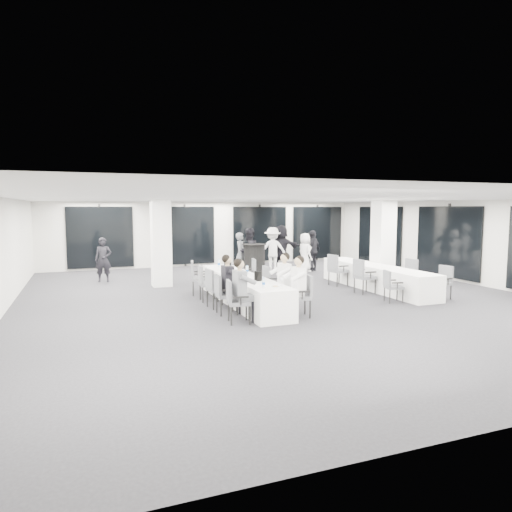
{
  "coord_description": "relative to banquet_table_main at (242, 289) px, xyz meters",
  "views": [
    {
      "loc": [
        -5.16,
        -11.67,
        2.53
      ],
      "look_at": [
        -0.79,
        -0.2,
        1.24
      ],
      "focal_mm": 32.0,
      "sensor_mm": 36.0,
      "label": 1
    }
  ],
  "objects": [
    {
      "name": "room",
      "position": [
        2.12,
        1.43,
        1.01
      ],
      "size": [
        14.04,
        16.04,
        2.84
      ],
      "color": "#232328",
      "rests_on": "ground"
    },
    {
      "name": "water_bottle_c",
      "position": [
        -0.09,
        1.87,
        0.5
      ],
      "size": [
        0.08,
        0.08,
        0.24
      ],
      "primitive_type": "cylinder",
      "color": "silver",
      "rests_on": "banquet_table_main"
    },
    {
      "name": "seated_guest_c",
      "position": [
        0.67,
        -1.91,
        0.44
      ],
      "size": [
        0.5,
        0.38,
        1.44
      ],
      "rotation": [
        0.0,
        0.0,
        1.57
      ],
      "color": "white",
      "rests_on": "floor"
    },
    {
      "name": "standing_guest_e",
      "position": [
        4.34,
        4.86,
        0.5
      ],
      "size": [
        0.6,
        0.89,
        1.75
      ],
      "primitive_type": "imported",
      "rotation": [
        0.0,
        0.0,
        1.67
      ],
      "color": "white",
      "rests_on": "floor"
    },
    {
      "name": "banquet_table_main",
      "position": [
        0.0,
        0.0,
        0.0
      ],
      "size": [
        0.9,
        5.0,
        0.75
      ],
      "primitive_type": "cube",
      "color": "white",
      "rests_on": "floor"
    },
    {
      "name": "plate_a",
      "position": [
        -0.18,
        -1.31,
        0.39
      ],
      "size": [
        0.19,
        0.19,
        0.03
      ],
      "color": "white",
      "rests_on": "banquet_table_main"
    },
    {
      "name": "chair_main_left_mid",
      "position": [
        -0.84,
        -0.29,
        0.19
      ],
      "size": [
        0.56,
        0.61,
        1.0
      ],
      "rotation": [
        0.0,
        0.0,
        -1.45
      ],
      "color": "#4F5257",
      "rests_on": "floor"
    },
    {
      "name": "chair_side_right_far",
      "position": [
        5.46,
        1.43,
        0.11
      ],
      "size": [
        0.53,
        0.55,
        0.86
      ],
      "rotation": [
        0.0,
        0.0,
        1.82
      ],
      "color": "#4F5257",
      "rests_on": "floor"
    },
    {
      "name": "water_bottle_b",
      "position": [
        0.2,
        0.15,
        0.49
      ],
      "size": [
        0.07,
        0.07,
        0.23
      ],
      "primitive_type": "cylinder",
      "color": "silver",
      "rests_on": "banquet_table_main"
    },
    {
      "name": "chair_main_right_second",
      "position": [
        0.82,
        -1.13,
        0.11
      ],
      "size": [
        0.48,
        0.52,
        0.86
      ],
      "rotation": [
        0.0,
        0.0,
        1.46
      ],
      "color": "#4F5257",
      "rests_on": "floor"
    },
    {
      "name": "column_right",
      "position": [
        5.44,
        1.32,
        1.02
      ],
      "size": [
        0.6,
        0.6,
        2.8
      ],
      "primitive_type": "cube",
      "color": "white",
      "rests_on": "floor"
    },
    {
      "name": "chair_main_left_fourth",
      "position": [
        -0.84,
        0.61,
        0.19
      ],
      "size": [
        0.53,
        0.58,
        0.98
      ],
      "rotation": [
        0.0,
        0.0,
        -1.64
      ],
      "color": "#4F5257",
      "rests_on": "floor"
    },
    {
      "name": "standing_guest_f",
      "position": [
        3.57,
        5.5,
        0.68
      ],
      "size": [
        2.0,
        0.91,
        2.11
      ],
      "primitive_type": "imported",
      "rotation": [
        0.0,
        0.0,
        3.05
      ],
      "color": "black",
      "rests_on": "floor"
    },
    {
      "name": "chair_side_left_far",
      "position": [
        3.8,
        1.54,
        0.21
      ],
      "size": [
        0.58,
        0.63,
        1.03
      ],
      "rotation": [
        0.0,
        0.0,
        -1.43
      ],
      "color": "#4F5257",
      "rests_on": "floor"
    },
    {
      "name": "chair_side_left_near",
      "position": [
        3.82,
        -1.29,
        0.12
      ],
      "size": [
        0.53,
        0.55,
        0.86
      ],
      "rotation": [
        0.0,
        0.0,
        -1.81
      ],
      "color": "#4F5257",
      "rests_on": "floor"
    },
    {
      "name": "standing_guest_d",
      "position": [
        4.77,
        4.99,
        0.56
      ],
      "size": [
        1.26,
        1.11,
        1.87
      ],
      "primitive_type": "imported",
      "rotation": [
        0.0,
        0.0,
        3.71
      ],
      "color": "black",
      "rests_on": "floor"
    },
    {
      "name": "plate_c",
      "position": [
        -0.05,
        -0.36,
        0.39
      ],
      "size": [
        0.21,
        0.21,
        0.03
      ],
      "color": "white",
      "rests_on": "banquet_table_main"
    },
    {
      "name": "standing_guest_g",
      "position": [
        -3.3,
        5.08,
        0.49
      ],
      "size": [
        0.7,
        0.59,
        1.74
      ],
      "primitive_type": "imported",
      "rotation": [
        0.0,
        0.0,
        -0.14
      ],
      "color": "black",
      "rests_on": "floor"
    },
    {
      "name": "chair_main_right_fourth",
      "position": [
        0.83,
        0.61,
        0.13
      ],
      "size": [
        0.48,
        0.52,
        0.88
      ],
      "rotation": [
        0.0,
        0.0,
        1.64
      ],
      "color": "#4F5257",
      "rests_on": "floor"
    },
    {
      "name": "chair_side_right_near",
      "position": [
        5.47,
        -1.41,
        0.15
      ],
      "size": [
        0.53,
        0.57,
        0.93
      ],
      "rotation": [
        0.0,
        0.0,
        1.72
      ],
      "color": "#4F5257",
      "rests_on": "floor"
    },
    {
      "name": "ice_bucket_near",
      "position": [
        0.09,
        -0.97,
        0.49
      ],
      "size": [
        0.21,
        0.21,
        0.23
      ],
      "primitive_type": "cylinder",
      "color": "black",
      "rests_on": "banquet_table_main"
    },
    {
      "name": "banquet_table_side",
      "position": [
        4.64,
        0.55,
        0.0
      ],
      "size": [
        0.9,
        5.0,
        0.75
      ],
      "primitive_type": "cube",
      "color": "white",
      "rests_on": "floor"
    },
    {
      "name": "column_left",
      "position": [
        -1.56,
        3.52,
        1.02
      ],
      "size": [
        0.6,
        0.6,
        2.8
      ],
      "primitive_type": "cube",
      "color": "white",
      "rests_on": "floor"
    },
    {
      "name": "chair_side_left_mid",
      "position": [
        3.8,
        0.04,
        0.21
      ],
      "size": [
        0.54,
        0.6,
        1.03
      ],
      "rotation": [
        0.0,
        0.0,
        -1.53
      ],
      "color": "#4F5257",
      "rests_on": "floor"
    },
    {
      "name": "standing_guest_b",
      "position": [
        1.91,
        4.74,
        0.64
      ],
      "size": [
        1.15,
        1.01,
        2.04
      ],
      "primitive_type": "imported",
      "rotation": [
        0.0,
        0.0,
        3.66
      ],
      "color": "black",
      "rests_on": "floor"
    },
    {
      "name": "standing_guest_c",
      "position": [
        3.18,
        5.43,
        0.63
      ],
      "size": [
        1.43,
        0.99,
        2.01
      ],
      "primitive_type": "imported",
      "rotation": [
        0.0,
        0.0,
        2.87
      ],
      "color": "white",
      "rests_on": "floor"
    },
    {
      "name": "seated_guest_b",
      "position": [
        -0.67,
        -1.06,
        0.44
      ],
      "size": [
        0.5,
        0.38,
        1.44
      ],
      "rotation": [
        0.0,
        0.0,
        -1.57
      ],
      "color": "black",
      "rests_on": "floor"
    },
    {
      "name": "seated_guest_a",
      "position": [
        -0.67,
        -1.96,
        0.44
      ],
      "size": [
        0.5,
        0.38,
        1.44
      ],
      "rotation": [
        0.0,
        0.0,
        -1.57
      ],
      "color": "slate",
      "rests_on": "floor"
    },
    {
      "name": "wine_glass",
      "position": [
        0.3,
        -1.89,
        0.52
      ],
      "size": [
        0.07,
        0.07,
        0.19
      ],
      "color": "silver",
      "rests_on": "banquet_table_main"
    },
    {
      "name": "ice_bucket_far",
      "position": [
        -0.05,
        1.13,
        0.49
      ],
      "size": [
        0.21,
        0.21,
        0.24
      ],
      "primitive_type": "cylinder",
      "color": "black",
      "rests_on": "banquet_table_main"
    },
    {
      "name": "water_bottle_a",
      "position": [
        -0.13,
        -1.86,
        0.48
      ],
      "size": [
        0.07,
        0.07,
        0.21
      ],
      "primitive_type": "cylinder",
      "color": "silver",
      "rests_on": "banquet_table_main"
    },
    {
      "name": "plate_b",
      "position": [
        0.14,
        -1.92,
        0.39
      ],
      "size": [
        0.2,
        0.2,
        0.03
      ],
      "color": "white",
      "rests_on": "banquet_table_main"
    },
    {
      "name": "chair_main_right_far",
      "position": [
        0.83,
        1.72,
        0.18
      ],
      "size": [
        0.58,
        0.61,
        0.98
      ],
      "rotation": [
        0.0,
        0.0,
        1.37
      ],
      "color": "#4F5257",
      "rests_on": "floor"
    },
    {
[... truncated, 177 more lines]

